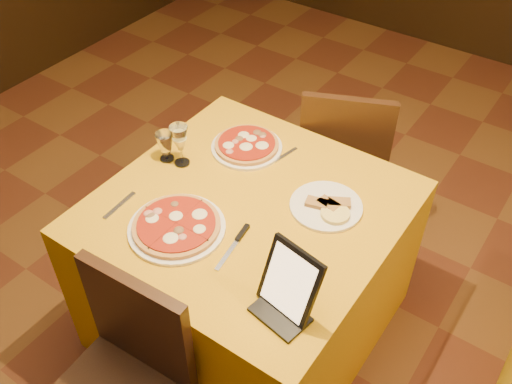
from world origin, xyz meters
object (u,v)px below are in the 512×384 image
Objects in this scene: chair_main_far at (344,154)px; water_glass at (166,147)px; wine_glass at (180,145)px; main_table at (249,268)px; pizza_far at (247,146)px; pizza_near at (177,227)px; tablet at (290,282)px.

chair_main_far is 7.00× the size of water_glass.
chair_main_far is 4.79× the size of wine_glass.
pizza_far reaches higher than main_table.
main_table is 5.79× the size of wine_glass.
tablet is (0.52, -0.05, 0.10)m from pizza_near.
wine_glass reaches higher than pizza_far.
water_glass reaches higher than pizza_near.
tablet is (0.82, -0.34, 0.06)m from water_glass.
pizza_near is 1.48× the size of tablet.
pizza_far is at bearing 144.98° from tablet.
water_glass is (-0.07, -0.02, -0.03)m from wine_glass.
chair_main_far is 0.95m from wine_glass.
main_table is 8.46× the size of water_glass.
wine_glass is 0.08m from water_glass.
pizza_near is at bearing -175.55° from tablet.
chair_main_far is 2.53× the size of pizza_near.
pizza_near is at bearing -43.64° from water_glass.
main_table is at bearing 61.28° from pizza_near.
water_glass is at bearing -133.27° from pizza_far.
pizza_near and pizza_far have the same top height.
pizza_far is 1.25× the size of tablet.
pizza_far is (-0.21, 0.28, 0.39)m from main_table.
tablet reaches higher than chair_main_far.
tablet reaches higher than wine_glass.
pizza_near is at bearing 59.43° from chair_main_far.
chair_main_far is 0.67m from pizza_far.
wine_glass is at bearing 172.48° from main_table.
chair_main_far is at bearing 118.43° from tablet.
tablet is at bearing -25.33° from wine_glass.
chair_main_far reaches higher than pizza_far.
wine_glass is (-0.16, -0.23, 0.08)m from pizza_far.
pizza_far is 2.35× the size of water_glass.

